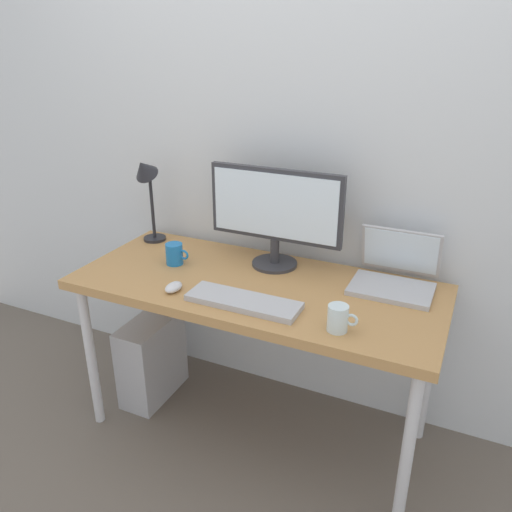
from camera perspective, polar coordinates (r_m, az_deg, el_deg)
The scene contains 11 objects.
ground_plane at distance 2.53m, azimuth 0.00°, elevation -18.57°, with size 6.00×6.00×0.00m, color #665B51.
back_wall at distance 2.27m, azimuth 4.20°, elevation 13.40°, with size 4.40×0.04×2.60m, color silver.
desk at distance 2.13m, azimuth 0.00°, elevation -4.61°, with size 1.52×0.65×0.76m.
monitor at distance 2.17m, azimuth 2.17°, elevation 5.03°, with size 0.59×0.20×0.43m.
laptop at distance 2.13m, azimuth 15.28°, elevation -1.81°, with size 0.32×0.28×0.22m.
desk_lamp at distance 2.47m, azimuth -12.19°, elevation 8.15°, with size 0.11×0.16×0.43m.
keyboard at distance 1.93m, azimuth -1.41°, elevation -5.10°, with size 0.44×0.14×0.02m, color #B2B2B7.
mouse at distance 2.05m, azimuth -9.19°, elevation -3.45°, with size 0.06×0.09×0.03m, color silver.
coffee_mug at distance 2.28m, azimuth -9.07°, elevation 0.23°, with size 0.11×0.08×0.10m.
glass_cup at distance 1.78m, azimuth 9.18°, elevation -6.88°, with size 0.11×0.07×0.10m.
computer_tower at distance 2.65m, azimuth -11.54°, elevation -11.13°, with size 0.18×0.36×0.42m, color #B2B2B7.
Camera 1 is at (0.79, -1.71, 1.69)m, focal length 35.82 mm.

